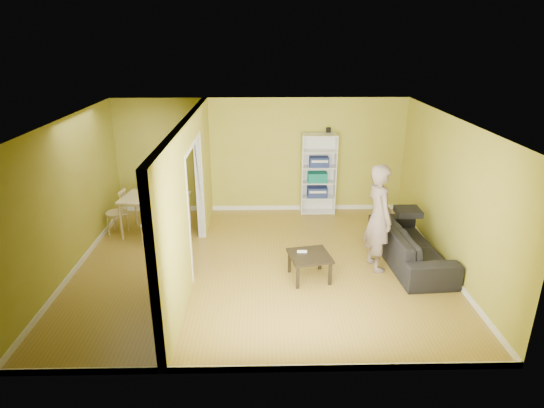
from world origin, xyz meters
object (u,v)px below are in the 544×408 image
at_px(coffee_table, 310,258).
at_px(dining_table, 155,201).
at_px(chair_left, 116,212).
at_px(chair_near, 151,224).
at_px(person, 380,209).
at_px(bookshelf, 318,174).
at_px(sofa, 411,239).
at_px(chair_far, 162,201).

distance_m(coffee_table, dining_table, 3.55).
xyz_separation_m(chair_left, chair_near, (0.83, -0.58, -0.03)).
distance_m(coffee_table, chair_near, 3.26).
bearing_deg(chair_near, person, -5.47).
distance_m(bookshelf, dining_table, 3.65).
bearing_deg(chair_near, sofa, -1.09).
relative_size(person, dining_table, 1.73).
bearing_deg(coffee_table, sofa, 17.41).
bearing_deg(chair_left, chair_near, 61.81).
xyz_separation_m(bookshelf, chair_far, (-3.44, -0.63, -0.40)).
height_order(coffee_table, dining_table, dining_table).
bearing_deg(dining_table, person, -20.20).
height_order(dining_table, chair_near, chair_near).
bearing_deg(bookshelf, sofa, -60.55).
bearing_deg(person, chair_far, 52.46).
xyz_separation_m(person, dining_table, (-4.18, 1.54, -0.39)).
distance_m(sofa, chair_near, 4.91).
bearing_deg(coffee_table, chair_left, 152.65).
distance_m(coffee_table, chair_far, 3.83).
bearing_deg(coffee_table, bookshelf, 81.03).
xyz_separation_m(person, chair_left, (-4.99, 1.59, -0.64)).
bearing_deg(dining_table, coffee_table, -32.70).
distance_m(chair_left, chair_far, 0.96).
relative_size(bookshelf, chair_far, 1.79).
distance_m(person, chair_far, 4.69).
xyz_separation_m(bookshelf, dining_table, (-3.45, -1.16, -0.19)).
height_order(dining_table, chair_far, chair_far).
height_order(person, chair_near, person).
height_order(bookshelf, coffee_table, bookshelf).
height_order(bookshelf, dining_table, bookshelf).
bearing_deg(dining_table, sofa, -15.16).
bearing_deg(chair_far, chair_near, 70.50).
bearing_deg(chair_far, chair_left, 11.02).
bearing_deg(chair_left, bookshelf, 111.49).
height_order(dining_table, chair_left, chair_left).
bearing_deg(person, chair_left, 61.29).
xyz_separation_m(sofa, coffee_table, (-1.88, -0.59, -0.07)).
distance_m(coffee_table, chair_left, 4.26).
bearing_deg(coffee_table, chair_near, 155.03).
bearing_deg(chair_near, chair_left, 153.07).
bearing_deg(bookshelf, chair_near, -153.81).
xyz_separation_m(sofa, person, (-0.68, -0.22, 0.67)).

